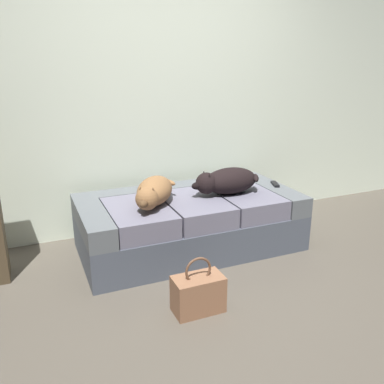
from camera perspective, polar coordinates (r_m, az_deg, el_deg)
ground_plane at (r=2.70m, az=8.82°, el=-16.64°), size 10.00×10.00×0.00m
back_wall at (r=3.77m, az=-4.25°, el=15.95°), size 6.40×0.10×2.80m
couch at (r=3.43m, az=-0.34°, el=-4.27°), size 1.81×0.90×0.46m
dog_tan at (r=3.13m, az=-5.44°, el=0.03°), size 0.47×0.57×0.21m
dog_dark at (r=3.39m, az=4.87°, el=1.55°), size 0.64×0.29×0.22m
tv_remote at (r=3.72m, az=11.63°, el=1.10°), size 0.09×0.16×0.02m
handbag at (r=2.64m, az=0.87°, el=-14.09°), size 0.32×0.18×0.38m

